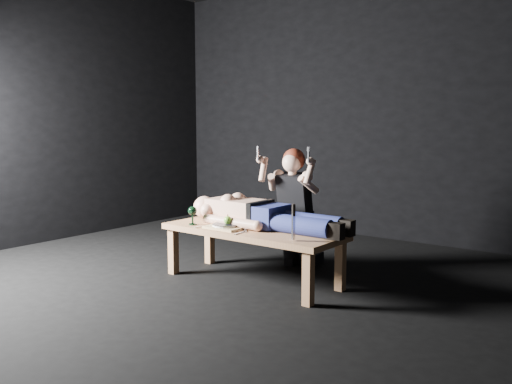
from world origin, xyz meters
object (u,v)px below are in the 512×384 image
lying_man (265,212)px  serving_tray (225,227)px  kneeling_woman (298,207)px  carving_knife (293,222)px  goblet (193,216)px  table (252,255)px

lying_man → serving_tray: 0.36m
kneeling_woman → lying_man: bearing=-95.7°
carving_knife → lying_man: bearing=148.2°
serving_tray → goblet: size_ratio=1.99×
lying_man → table: bearing=-111.7°
serving_tray → goblet: (-0.33, -0.05, 0.07)m
goblet → carving_knife: bearing=-1.3°
goblet → carving_knife: 1.05m
kneeling_woman → carving_knife: bearing=-64.7°
kneeling_woman → serving_tray: bearing=-113.3°
lying_man → goblet: size_ratio=9.53×
table → serving_tray: size_ratio=4.89×
kneeling_woman → serving_tray: size_ratio=3.54×
lying_man → kneeling_woman: size_ratio=1.36×
serving_tray → carving_knife: (0.72, -0.07, 0.13)m
serving_tray → carving_knife: carving_knife is taller
lying_man → kneeling_woman: kneeling_woman is taller
table → goblet: size_ratio=9.71×
lying_man → carving_knife: bearing=-31.8°
serving_tray → goblet: goblet is taller
table → kneeling_woman: bearing=86.3°
kneeling_woman → carving_knife: 0.94m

